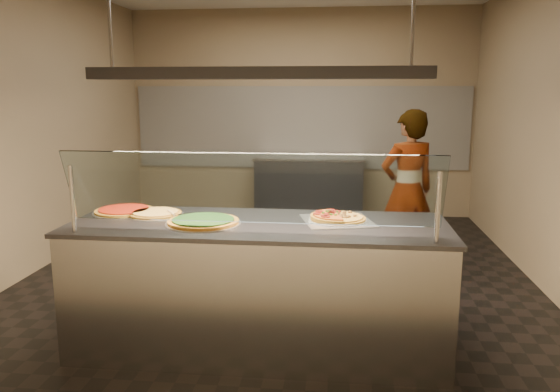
# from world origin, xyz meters

# --- Properties ---
(ground) EXTENTS (5.00, 6.00, 0.02)m
(ground) POSITION_xyz_m (0.00, 0.00, -0.01)
(ground) COLOR black
(ground) RESTS_ON ground
(wall_back) EXTENTS (5.00, 0.02, 3.00)m
(wall_back) POSITION_xyz_m (0.00, 3.01, 1.50)
(wall_back) COLOR #937E5E
(wall_back) RESTS_ON ground
(wall_front) EXTENTS (5.00, 0.02, 3.00)m
(wall_front) POSITION_xyz_m (0.00, -3.01, 1.50)
(wall_front) COLOR #937E5E
(wall_front) RESTS_ON ground
(wall_left) EXTENTS (0.02, 6.00, 3.00)m
(wall_left) POSITION_xyz_m (-2.51, 0.00, 1.50)
(wall_left) COLOR #937E5E
(wall_left) RESTS_ON ground
(wall_right) EXTENTS (0.02, 6.00, 3.00)m
(wall_right) POSITION_xyz_m (2.51, 0.00, 1.50)
(wall_right) COLOR #937E5E
(wall_right) RESTS_ON ground
(tile_band) EXTENTS (4.90, 0.02, 1.20)m
(tile_band) POSITION_xyz_m (0.00, 2.98, 1.30)
(tile_band) COLOR silver
(tile_band) RESTS_ON wall_back
(serving_counter) EXTENTS (2.63, 0.94, 0.93)m
(serving_counter) POSITION_xyz_m (0.04, -1.43, 0.47)
(serving_counter) COLOR #B7B7BC
(serving_counter) RESTS_ON ground
(sneeze_guard) EXTENTS (2.39, 0.18, 0.54)m
(sneeze_guard) POSITION_xyz_m (0.04, -1.78, 1.23)
(sneeze_guard) COLOR #B7B7BC
(sneeze_guard) RESTS_ON serving_counter
(perforated_tray) EXTENTS (0.57, 0.57, 0.01)m
(perforated_tray) POSITION_xyz_m (0.59, -1.33, 0.94)
(perforated_tray) COLOR silver
(perforated_tray) RESTS_ON serving_counter
(half_pizza_pepperoni) EXTENTS (0.28, 0.42, 0.05)m
(half_pizza_pepperoni) POSITION_xyz_m (0.50, -1.33, 0.96)
(half_pizza_pepperoni) COLOR brown
(half_pizza_pepperoni) RESTS_ON perforated_tray
(half_pizza_sausage) EXTENTS (0.28, 0.42, 0.04)m
(half_pizza_sausage) POSITION_xyz_m (0.69, -1.32, 0.96)
(half_pizza_sausage) COLOR brown
(half_pizza_sausage) RESTS_ON perforated_tray
(pizza_spinach) EXTENTS (0.52, 0.52, 0.03)m
(pizza_spinach) POSITION_xyz_m (-0.33, -1.51, 0.95)
(pizza_spinach) COLOR silver
(pizza_spinach) RESTS_ON serving_counter
(pizza_cheese) EXTENTS (0.41, 0.41, 0.03)m
(pizza_cheese) POSITION_xyz_m (-0.74, -1.29, 0.94)
(pizza_cheese) COLOR silver
(pizza_cheese) RESTS_ON serving_counter
(pizza_tomato) EXTENTS (0.46, 0.46, 0.03)m
(pizza_tomato) POSITION_xyz_m (-1.02, -1.22, 0.94)
(pizza_tomato) COLOR silver
(pizza_tomato) RESTS_ON serving_counter
(pizza_spatula) EXTENTS (0.27, 0.19, 0.02)m
(pizza_spatula) POSITION_xyz_m (-0.56, -1.34, 0.96)
(pizza_spatula) COLOR #B7B7BC
(pizza_spatula) RESTS_ON pizza_spinach
(prep_table) EXTENTS (1.53, 0.74, 0.93)m
(prep_table) POSITION_xyz_m (0.17, 2.55, 0.47)
(prep_table) COLOR #414147
(prep_table) RESTS_ON ground
(worker) EXTENTS (0.71, 0.60, 1.66)m
(worker) POSITION_xyz_m (1.30, 0.55, 0.83)
(worker) COLOR #27242C
(worker) RESTS_ON ground
(heat_lamp_housing) EXTENTS (2.30, 0.18, 0.08)m
(heat_lamp_housing) POSITION_xyz_m (0.04, -1.43, 1.95)
(heat_lamp_housing) COLOR #414147
(heat_lamp_housing) RESTS_ON ceiling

